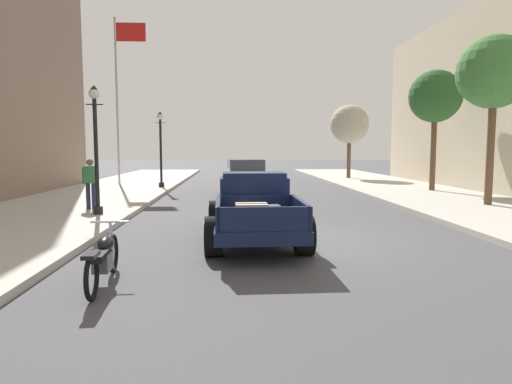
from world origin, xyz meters
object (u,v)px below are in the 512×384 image
object	(u,v)px
street_tree_second	(435,97)
street_tree_third	(349,124)
hotrod_truck_navy	(254,208)
flagpole	(121,83)
pedestrian_sidewalk_left	(90,181)
motorcycle_parked	(103,257)
street_tree_nearest	(494,73)
car_background_red	(245,179)
street_lamp_near	(96,140)
street_lamp_far	(161,144)

from	to	relation	value
street_tree_second	street_tree_third	world-z (taller)	street_tree_second
hotrod_truck_navy	flagpole	bearing A→B (deg)	113.75
pedestrian_sidewalk_left	hotrod_truck_navy	bearing A→B (deg)	-40.96
hotrod_truck_navy	motorcycle_parked	world-z (taller)	hotrod_truck_navy
pedestrian_sidewalk_left	street_tree_nearest	bearing A→B (deg)	2.08
pedestrian_sidewalk_left	car_background_red	bearing A→B (deg)	45.86
motorcycle_parked	street_tree_second	distance (m)	18.49
hotrod_truck_navy	street_tree_third	distance (m)	21.25
flagpole	street_tree_second	xyz separation A→B (m)	(15.71, -4.72, -1.24)
pedestrian_sidewalk_left	flagpole	world-z (taller)	flagpole
street_tree_second	pedestrian_sidewalk_left	bearing A→B (deg)	-157.02
car_background_red	street_tree_second	world-z (taller)	street_tree_second
motorcycle_parked	street_tree_nearest	size ratio (longest dim) A/B	0.36
street_tree_third	street_lamp_near	bearing A→B (deg)	-126.14
hotrod_truck_navy	street_tree_third	world-z (taller)	street_tree_third
street_tree_nearest	street_lamp_far	bearing A→B (deg)	148.49
street_tree_third	street_tree_nearest	bearing A→B (deg)	-85.45
street_tree_third	hotrod_truck_navy	bearing A→B (deg)	-110.57
hotrod_truck_navy	street_tree_nearest	distance (m)	10.66
motorcycle_parked	car_background_red	size ratio (longest dim) A/B	0.48
hotrod_truck_navy	car_background_red	xyz separation A→B (m)	(0.06, 9.82, 0.01)
flagpole	street_tree_third	world-z (taller)	flagpole
hotrod_truck_navy	street_tree_third	bearing A→B (deg)	69.43
street_tree_second	street_tree_third	distance (m)	9.40
hotrod_truck_navy	street_lamp_near	bearing A→B (deg)	144.14
street_lamp_far	flagpole	distance (m)	4.86
pedestrian_sidewalk_left	street_tree_nearest	size ratio (longest dim) A/B	0.28
car_background_red	street_lamp_far	distance (m)	5.40
car_background_red	street_tree_nearest	bearing A→B (deg)	-29.78
hotrod_truck_navy	street_lamp_near	xyz separation A→B (m)	(-4.58, 3.31, 1.63)
motorcycle_parked	flagpole	distance (m)	19.78
pedestrian_sidewalk_left	flagpole	distance (m)	11.81
street_lamp_near	street_tree_nearest	distance (m)	13.45
motorcycle_parked	street_lamp_near	distance (m)	7.28
street_lamp_near	street_tree_second	size ratio (longest dim) A/B	0.68
hotrod_truck_navy	pedestrian_sidewalk_left	size ratio (longest dim) A/B	3.01
flagpole	street_tree_second	bearing A→B (deg)	-16.73
street_lamp_far	street_tree_second	distance (m)	13.56
car_background_red	street_tree_nearest	size ratio (longest dim) A/B	0.75
motorcycle_parked	street_tree_third	bearing A→B (deg)	66.80
pedestrian_sidewalk_left	street_lamp_near	size ratio (longest dim) A/B	0.43
car_background_red	street_lamp_far	xyz separation A→B (m)	(-4.23, 2.94, 1.62)
motorcycle_parked	car_background_red	distance (m)	13.47
hotrod_truck_navy	flagpole	world-z (taller)	flagpole
street_lamp_far	flagpole	xyz separation A→B (m)	(-2.51, 2.42, 3.39)
pedestrian_sidewalk_left	street_tree_third	size ratio (longest dim) A/B	0.34
hotrod_truck_navy	street_lamp_near	world-z (taller)	street_lamp_near
pedestrian_sidewalk_left	street_tree_nearest	xyz separation A→B (m)	(13.70, 0.50, 3.64)
hotrod_truck_navy	car_background_red	size ratio (longest dim) A/B	1.12
street_tree_nearest	street_tree_third	size ratio (longest dim) A/B	1.19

